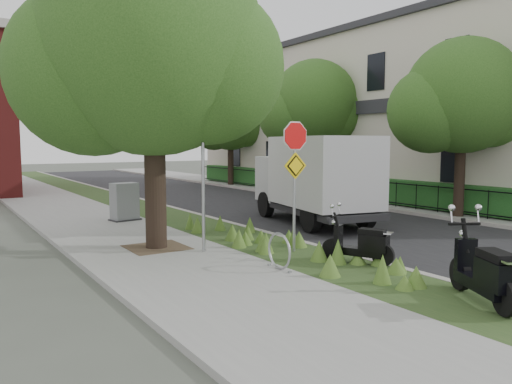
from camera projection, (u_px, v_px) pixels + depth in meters
ground at (354, 254)px, 12.23m from camera, size 120.00×120.00×0.00m
sidewalk_near at (75, 215)px, 18.24m from camera, size 3.50×60.00×0.12m
verge at (147, 210)px, 19.74m from camera, size 2.00×60.00×0.12m
kerb_near at (171, 208)px, 20.28m from camera, size 0.20×60.00×0.13m
road at (244, 204)px, 22.20m from camera, size 7.00×60.00×0.01m
kerb_far at (305, 198)px, 24.09m from camera, size 0.20×60.00×0.13m
footpath_far at (332, 196)px, 25.02m from camera, size 3.20×60.00×0.12m
street_tree_main at (149, 55)px, 11.92m from camera, size 6.21×5.54×7.66m
bare_post at (203, 168)px, 11.78m from camera, size 0.08×0.08×4.00m
bike_hoop at (279, 251)px, 10.21m from camera, size 0.06×0.78×0.77m
sign_assembly at (295, 159)px, 11.73m from camera, size 0.94×0.08×3.22m
fence_far at (317, 185)px, 24.42m from camera, size 0.04×24.00×1.00m
hedge_far at (327, 184)px, 24.80m from camera, size 1.00×24.00×1.10m
terrace_houses at (380, 115)px, 26.41m from camera, size 7.40×26.40×8.20m
far_tree_a at (460, 102)px, 17.31m from camera, size 4.60×4.10×6.22m
far_tree_b at (313, 108)px, 23.95m from camera, size 4.83×4.31×6.56m
far_tree_c at (229, 122)px, 30.65m from camera, size 4.37×3.89×5.93m
scooter_near at (365, 247)px, 10.67m from camera, size 0.83×1.50×0.77m
scooter_far at (489, 278)px, 7.90m from camera, size 1.06×1.77×0.92m
box_truck at (316, 176)px, 16.62m from camera, size 3.16×5.80×2.49m
utility_cabinet at (125, 202)px, 16.69m from camera, size 1.03×0.78×1.25m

